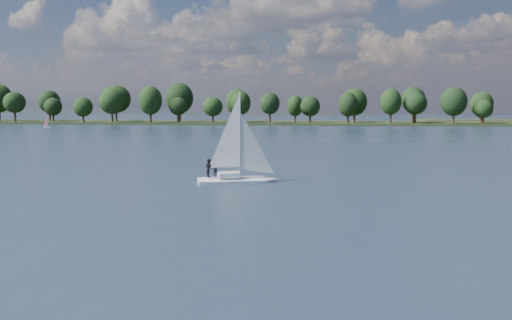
{
  "coord_description": "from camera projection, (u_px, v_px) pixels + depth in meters",
  "views": [
    {
      "loc": [
        7.64,
        -17.69,
        7.41
      ],
      "look_at": [
        1.04,
        32.89,
        2.5
      ],
      "focal_mm": 40.0,
      "sensor_mm": 36.0,
      "label": 1
    }
  ],
  "objects": [
    {
      "name": "ground",
      "position": [
        293.0,
        141.0,
        117.86
      ],
      "size": [
        700.0,
        700.0,
        0.0
      ],
      "primitive_type": "plane",
      "color": "#233342",
      "rests_on": "ground"
    },
    {
      "name": "far_shore",
      "position": [
        311.0,
        124.0,
        228.41
      ],
      "size": [
        660.0,
        40.0,
        1.5
      ],
      "primitive_type": "cube",
      "color": "black",
      "rests_on": "ground"
    },
    {
      "name": "sailboat",
      "position": [
        233.0,
        156.0,
        54.42
      ],
      "size": [
        7.19,
        4.1,
        9.13
      ],
      "rotation": [
        0.0,
        0.0,
        0.33
      ],
      "color": "white",
      "rests_on": "ground"
    },
    {
      "name": "dinghy_pink",
      "position": [
        47.0,
        124.0,
        190.2
      ],
      "size": [
        2.76,
        1.32,
        4.26
      ],
      "rotation": [
        0.0,
        0.0,
        0.1
      ],
      "color": "silver",
      "rests_on": "ground"
    },
    {
      "name": "treeline",
      "position": [
        307.0,
        104.0,
        224.11
      ],
      "size": [
        562.7,
        73.98,
        17.95
      ],
      "color": "black",
      "rests_on": "ground"
    }
  ]
}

